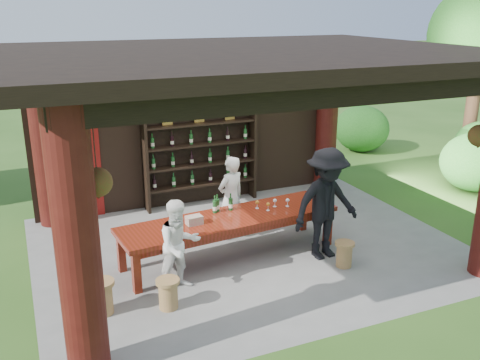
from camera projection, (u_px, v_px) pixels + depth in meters
name	position (u px, v px, depth m)	size (l,w,h in m)	color
ground	(249.00, 246.00, 9.69)	(90.00, 90.00, 0.00)	#2D5119
pavilion	(239.00, 127.00, 9.39)	(7.50, 6.00, 3.60)	slate
wine_shelf	(201.00, 155.00, 11.47)	(2.48, 0.38, 2.19)	black
tasting_table	(230.00, 223.00, 9.09)	(3.91, 1.34, 0.75)	#5F1E0D
stool_near_left	(168.00, 293.00, 7.66)	(0.35, 0.35, 0.46)	olive
stool_near_right	(344.00, 254.00, 8.89)	(0.33, 0.33, 0.44)	olive
stool_far_left	(102.00, 296.00, 7.52)	(0.38, 0.38, 0.51)	olive
host	(231.00, 198.00, 9.82)	(0.58, 0.38, 1.58)	silver
guest_woman	(179.00, 246.00, 8.03)	(0.70, 0.55, 1.45)	white
guest_man	(326.00, 204.00, 9.01)	(1.26, 0.72, 1.95)	black
table_bottles	(221.00, 203.00, 9.25)	(0.38, 0.13, 0.31)	#194C1E
table_glasses	(272.00, 204.00, 9.43)	(0.61, 0.23, 0.15)	silver
napkin_basket	(194.00, 220.00, 8.74)	(0.26, 0.18, 0.14)	#BF6672
shrubs	(325.00, 184.00, 11.34)	(15.88, 9.80, 1.36)	#194C14
trees	(335.00, 45.00, 11.26)	(20.74, 10.06, 4.80)	#3F2819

